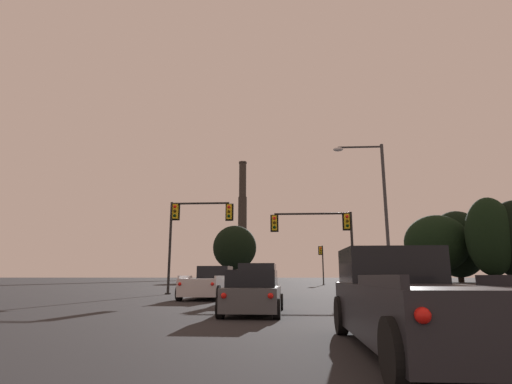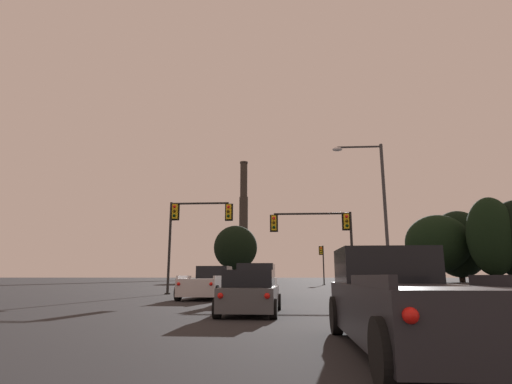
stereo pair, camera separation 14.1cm
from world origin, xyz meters
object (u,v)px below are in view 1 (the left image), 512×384
at_px(traffic_light_far_right, 322,259).
at_px(smokestack, 242,231).
at_px(pickup_truck_right_lane_third, 412,302).
at_px(pickup_truck_left_lane_front, 210,284).
at_px(street_lamp, 378,202).
at_px(traffic_light_overhead_left, 191,224).
at_px(traffic_light_overhead_right, 324,231).
at_px(hatchback_center_lane_second, 253,294).
at_px(suv_center_lane_front, 258,283).

bearing_deg(traffic_light_far_right, smokestack, 101.54).
height_order(pickup_truck_right_lane_third, smokestack, smokestack).
relative_size(pickup_truck_left_lane_front, street_lamp, 0.59).
height_order(traffic_light_overhead_left, traffic_light_overhead_right, traffic_light_overhead_left).
xyz_separation_m(hatchback_center_lane_second, traffic_light_far_right, (6.50, 43.72, 2.92)).
xyz_separation_m(pickup_truck_left_lane_front, traffic_light_overhead_right, (7.05, 5.33, 3.56)).
bearing_deg(street_lamp, traffic_light_overhead_right, 129.44).
bearing_deg(smokestack, pickup_truck_left_lane_front, -84.97).
xyz_separation_m(suv_center_lane_front, street_lamp, (7.19, 3.61, 4.81)).
height_order(pickup_truck_left_lane_front, street_lamp, street_lamp).
height_order(pickup_truck_right_lane_third, traffic_light_overhead_right, traffic_light_overhead_right).
height_order(traffic_light_far_right, street_lamp, street_lamp).
relative_size(suv_center_lane_front, pickup_truck_left_lane_front, 0.88).
bearing_deg(traffic_light_overhead_right, hatchback_center_lane_second, -105.04).
bearing_deg(street_lamp, traffic_light_far_right, 90.70).
relative_size(suv_center_lane_front, smokestack, 0.10).
height_order(hatchback_center_lane_second, smokestack, smokestack).
bearing_deg(hatchback_center_lane_second, suv_center_lane_front, 93.68).
bearing_deg(traffic_light_overhead_left, hatchback_center_lane_second, -68.69).
relative_size(hatchback_center_lane_second, traffic_light_far_right, 0.76).
height_order(suv_center_lane_front, smokestack, smokestack).
bearing_deg(pickup_truck_left_lane_front, traffic_light_overhead_left, 118.13).
distance_m(suv_center_lane_front, traffic_light_overhead_left, 9.48).
xyz_separation_m(hatchback_center_lane_second, smokestack, (-15.81, 153.00, 18.92)).
bearing_deg(hatchback_center_lane_second, pickup_truck_left_lane_front, 110.32).
distance_m(pickup_truck_left_lane_front, traffic_light_far_right, 35.96).
bearing_deg(traffic_light_far_right, hatchback_center_lane_second, -98.46).
relative_size(traffic_light_overhead_right, smokestack, 0.12).
xyz_separation_m(pickup_truck_left_lane_front, traffic_light_far_right, (9.65, 34.52, 2.78)).
relative_size(pickup_truck_right_lane_third, street_lamp, 0.58).
bearing_deg(pickup_truck_left_lane_front, street_lamp, 12.02).
xyz_separation_m(traffic_light_overhead_right, smokestack, (-19.71, 138.48, 15.23)).
bearing_deg(suv_center_lane_front, traffic_light_overhead_right, 60.83).
bearing_deg(pickup_truck_right_lane_third, traffic_light_overhead_right, 88.35).
bearing_deg(smokestack, traffic_light_overhead_left, -85.75).
bearing_deg(pickup_truck_right_lane_third, hatchback_center_lane_second, 116.99).
xyz_separation_m(traffic_light_far_right, smokestack, (-22.31, 109.28, 16.01)).
xyz_separation_m(suv_center_lane_front, traffic_light_overhead_right, (4.19, 7.26, 3.46)).
height_order(traffic_light_overhead_right, traffic_light_far_right, traffic_light_overhead_right).
height_order(traffic_light_overhead_left, smokestack, smokestack).
bearing_deg(pickup_truck_left_lane_front, traffic_light_overhead_right, 39.62).
relative_size(traffic_light_overhead_left, traffic_light_overhead_right, 1.10).
relative_size(hatchback_center_lane_second, traffic_light_overhead_left, 0.64).
xyz_separation_m(pickup_truck_right_lane_third, smokestack, (-19.04, 159.39, 18.78)).
height_order(suv_center_lane_front, traffic_light_far_right, traffic_light_far_right).
bearing_deg(pickup_truck_left_lane_front, smokestack, 97.57).
bearing_deg(smokestack, pickup_truck_right_lane_third, -83.19).
height_order(hatchback_center_lane_second, street_lamp, street_lamp).
distance_m(hatchback_center_lane_second, smokestack, 154.97).
xyz_separation_m(hatchback_center_lane_second, street_lamp, (6.90, 10.87, 5.04)).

